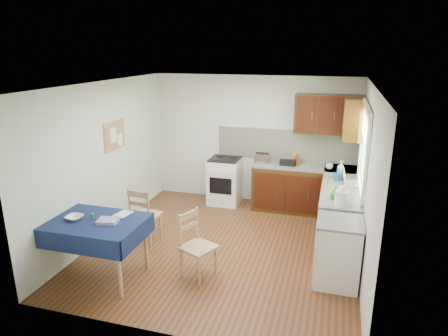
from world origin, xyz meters
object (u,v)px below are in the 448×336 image
(sandwich_press, at_px, (288,160))
(kettle, at_px, (341,197))
(dish_rack, at_px, (344,182))
(dining_table, at_px, (93,227))
(chair_near, at_px, (196,243))
(chair_far, at_px, (144,213))
(toaster, at_px, (262,158))

(sandwich_press, height_order, kettle, kettle)
(sandwich_press, relative_size, dish_rack, 0.60)
(dining_table, relative_size, chair_near, 1.47)
(chair_near, bearing_deg, dish_rack, -21.79)
(chair_far, xyz_separation_m, sandwich_press, (1.99, 1.97, 0.49))
(sandwich_press, distance_m, kettle, 2.07)
(toaster, bearing_deg, chair_near, -79.78)
(dish_rack, bearing_deg, dining_table, -168.31)
(dining_table, xyz_separation_m, chair_near, (1.31, 0.36, -0.23))
(dining_table, bearing_deg, chair_far, 94.48)
(dish_rack, distance_m, kettle, 1.00)
(sandwich_press, relative_size, kettle, 0.93)
(chair_near, xyz_separation_m, kettle, (1.83, 0.84, 0.55))
(sandwich_press, bearing_deg, chair_near, -90.67)
(chair_far, height_order, kettle, kettle)
(sandwich_press, height_order, dish_rack, dish_rack)
(toaster, height_order, sandwich_press, toaster)
(dining_table, relative_size, kettle, 4.48)
(chair_near, distance_m, dish_rack, 2.66)
(kettle, bearing_deg, toaster, 128.92)
(sandwich_press, bearing_deg, toaster, -156.96)
(dining_table, height_order, chair_far, chair_far)
(chair_far, bearing_deg, dining_table, 84.92)
(dish_rack, bearing_deg, chair_near, -158.58)
(chair_near, height_order, dish_rack, dish_rack)
(chair_far, distance_m, sandwich_press, 2.84)
(dining_table, distance_m, kettle, 3.38)
(chair_far, xyz_separation_m, toaster, (1.51, 1.92, 0.51))
(chair_far, relative_size, kettle, 3.08)
(chair_far, bearing_deg, chair_near, 152.74)
(chair_near, distance_m, toaster, 2.70)
(toaster, bearing_deg, sandwich_press, 24.44)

